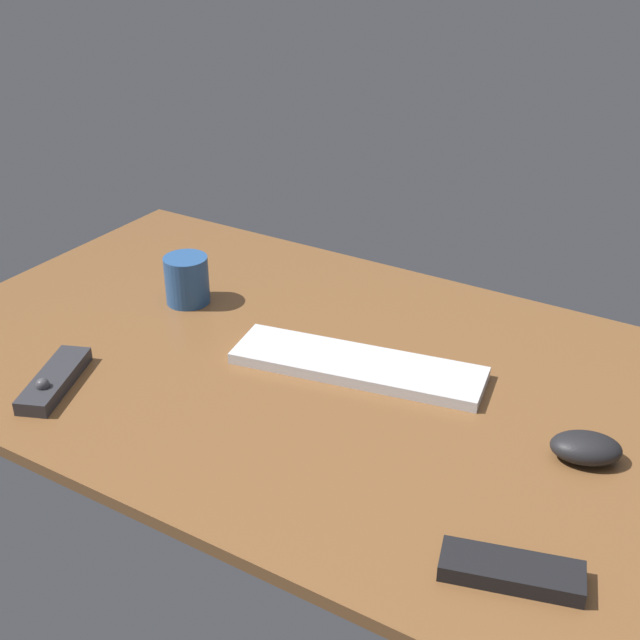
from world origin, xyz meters
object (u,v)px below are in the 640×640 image
Objects in this scene: computer_mouse at (586,448)px; tv_remote at (511,571)px; keyboard at (357,365)px; coffee_mug at (187,280)px; media_remote at (54,380)px.

computer_mouse reaches higher than tv_remote.
keyboard is at bearing 124.43° from tv_remote.
keyboard is 48.63cm from tv_remote.
keyboard is 39.98cm from coffee_mug.
tv_remote is at bearing -50.18° from keyboard.
tv_remote is at bearing -24.90° from coffee_mug.
computer_mouse is at bearing -6.67° from coffee_mug.
keyboard is at bearing 152.32° from computer_mouse.
computer_mouse is at bearing 85.64° from media_remote.
coffee_mug is (-78.07, 9.12, 2.58)cm from computer_mouse.
coffee_mug is at bearing 162.01° from keyboard.
media_remote is at bearing -88.67° from coffee_mug.
media_remote is (-77.27, -25.21, -0.79)cm from computer_mouse.
media_remote is 1.10× the size of tv_remote.
tv_remote is at bearing -113.58° from computer_mouse.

